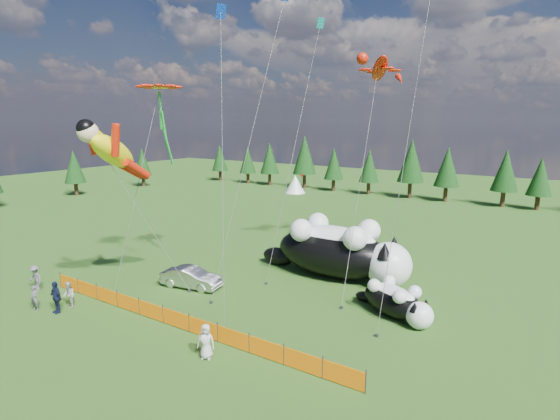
# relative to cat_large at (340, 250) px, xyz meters

# --- Properties ---
(ground) EXTENTS (160.00, 160.00, 0.00)m
(ground) POSITION_rel_cat_large_xyz_m (-4.14, -9.08, -2.03)
(ground) COLOR #103409
(ground) RESTS_ON ground
(safety_fence) EXTENTS (22.06, 0.06, 1.10)m
(safety_fence) POSITION_rel_cat_large_xyz_m (-4.14, -12.08, -1.52)
(safety_fence) COLOR #262626
(safety_fence) RESTS_ON ground
(tree_line) EXTENTS (90.00, 4.00, 8.00)m
(tree_line) POSITION_rel_cat_large_xyz_m (-4.14, 35.92, 1.97)
(tree_line) COLOR black
(tree_line) RESTS_ON ground
(festival_tents) EXTENTS (50.00, 3.20, 2.80)m
(festival_tents) POSITION_rel_cat_large_xyz_m (6.86, 30.92, -0.63)
(festival_tents) COLOR white
(festival_tents) RESTS_ON ground
(cat_large) EXTENTS (11.80, 4.22, 4.27)m
(cat_large) POSITION_rel_cat_large_xyz_m (0.00, 0.00, 0.00)
(cat_large) COLOR black
(cat_large) RESTS_ON ground
(cat_small) EXTENTS (5.31, 3.58, 2.04)m
(cat_small) POSITION_rel_cat_large_xyz_m (5.55, -4.21, -1.06)
(cat_small) COLOR black
(cat_small) RESTS_ON ground
(car) EXTENTS (4.40, 2.23, 1.38)m
(car) POSITION_rel_cat_large_xyz_m (-7.63, -7.27, -1.34)
(car) COLOR #BBBBC0
(car) RESTS_ON ground
(spectator_a) EXTENTS (0.62, 0.46, 1.56)m
(spectator_a) POSITION_rel_cat_large_xyz_m (-12.85, -15.05, -1.25)
(spectator_a) COLOR #57575C
(spectator_a) RESTS_ON ground
(spectator_b) EXTENTS (0.90, 0.74, 1.61)m
(spectator_b) POSITION_rel_cat_large_xyz_m (-11.59, -13.66, -1.22)
(spectator_b) COLOR beige
(spectator_b) RESTS_ON ground
(spectator_c) EXTENTS (1.18, 0.67, 1.94)m
(spectator_c) POSITION_rel_cat_large_xyz_m (-11.50, -14.51, -1.06)
(spectator_c) COLOR #131935
(spectator_c) RESTS_ON ground
(spectator_d) EXTENTS (1.15, 0.63, 1.75)m
(spectator_d) POSITION_rel_cat_large_xyz_m (-15.98, -13.29, -1.15)
(spectator_d) COLOR #57575C
(spectator_d) RESTS_ON ground
(spectator_e) EXTENTS (1.00, 0.86, 1.73)m
(spectator_e) POSITION_rel_cat_large_xyz_m (-0.60, -13.56, -1.16)
(spectator_e) COLOR beige
(spectator_e) RESTS_ON ground
(superhero_kite) EXTENTS (5.77, 6.15, 11.89)m
(superhero_kite) POSITION_rel_cat_large_xyz_m (-9.85, -11.05, 7.32)
(superhero_kite) COLOR #FFEF0D
(superhero_kite) RESTS_ON ground
(gecko_kite) EXTENTS (5.14, 12.75, 17.68)m
(gecko_kite) POSITION_rel_cat_large_xyz_m (0.68, 4.63, 12.90)
(gecko_kite) COLOR red
(gecko_kite) RESTS_ON ground
(flower_kite) EXTENTS (3.24, 5.86, 13.88)m
(flower_kite) POSITION_rel_cat_large_xyz_m (-10.36, -6.73, 11.17)
(flower_kite) COLOR red
(flower_kite) RESTS_ON ground
(diamond_kite_a) EXTENTS (1.35, 7.71, 20.52)m
(diamond_kite_a) POSITION_rel_cat_large_xyz_m (-3.87, -1.85, 16.04)
(diamond_kite_a) COLOR #0B33AD
(diamond_kite_a) RESTS_ON ground
(diamond_kite_c) EXTENTS (2.33, 3.23, 17.38)m
(diamond_kite_c) POSITION_rel_cat_large_xyz_m (-2.72, -9.34, 13.68)
(diamond_kite_c) COLOR #0B33AD
(diamond_kite_c) RESTS_ON ground
(diamond_kite_d) EXTENTS (0.97, 8.84, 20.21)m
(diamond_kite_d) POSITION_rel_cat_large_xyz_m (-4.08, 3.78, 15.56)
(diamond_kite_d) COLOR #0C9A93
(diamond_kite_d) RESTS_ON ground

